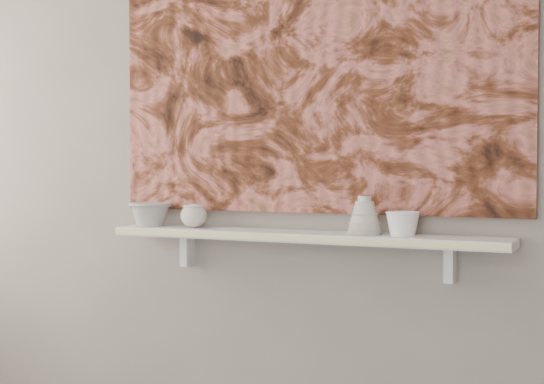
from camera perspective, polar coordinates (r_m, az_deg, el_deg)
The scene contains 11 objects.
wall_back at distance 2.66m, azimuth 3.01°, elevation 6.21°, with size 3.60×3.60×0.00m, color slate.
shelf at distance 2.57m, azimuth 2.20°, elevation -3.35°, with size 1.40×0.18×0.03m, color silver.
shelf_stripe at distance 2.49m, azimuth 1.36°, elevation -3.53°, with size 1.40×0.01×0.02m, color #F3EAA2.
bracket_left at distance 2.86m, azimuth -6.39°, elevation -4.34°, with size 0.03×0.06×0.12m, color silver.
bracket_right at distance 2.50m, azimuth 13.26°, elevation -5.29°, with size 0.03×0.06×0.12m, color silver.
painting at distance 2.66m, azimuth 2.90°, elevation 10.31°, with size 1.50×0.03×1.10m, color #5B2C18.
house_motif at distance 2.49m, azimuth 12.44°, elevation 3.74°, with size 0.09×0.00×0.08m, color black.
bowl_grey at distance 2.86m, azimuth -9.16°, elevation -1.63°, with size 0.16×0.16×0.09m, color gray, non-canonical shape.
cup_cream at distance 2.76m, azimuth -5.91°, elevation -1.79°, with size 0.09×0.09×0.09m, color beige, non-canonical shape.
bell_vessel at distance 2.49m, azimuth 6.99°, elevation -1.73°, with size 0.11×0.11×0.13m, color beige, non-canonical shape.
bowl_white at distance 2.45m, azimuth 9.81°, elevation -2.35°, with size 0.11×0.11×0.08m, color white, non-canonical shape.
Camera 1 is at (1.00, -0.85, 1.15)m, focal length 50.00 mm.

